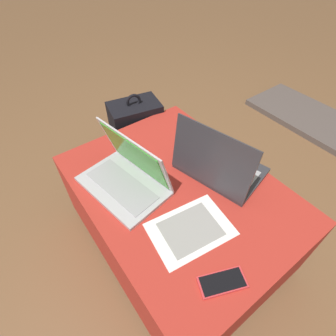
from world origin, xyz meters
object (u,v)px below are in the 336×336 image
(laptop_near, at_px, (127,176))
(paper_sheet, at_px, (191,229))
(laptop_far, at_px, (218,165))
(backpack, at_px, (137,138))
(cell_phone, at_px, (222,282))

(laptop_near, relative_size, paper_sheet, 1.26)
(laptop_near, xyz_separation_m, laptop_far, (0.18, 0.34, 0.01))
(laptop_far, distance_m, backpack, 0.71)
(laptop_near, bearing_deg, cell_phone, -7.08)
(laptop_far, xyz_separation_m, cell_phone, (0.36, -0.32, -0.05))
(laptop_far, bearing_deg, laptop_near, 48.28)
(laptop_near, xyz_separation_m, paper_sheet, (0.33, 0.07, -0.05))
(cell_phone, xyz_separation_m, paper_sheet, (-0.21, 0.04, -0.00))
(laptop_near, distance_m, paper_sheet, 0.34)
(laptop_near, bearing_deg, paper_sheet, 2.13)
(backpack, xyz_separation_m, paper_sheet, (0.81, -0.25, 0.22))
(cell_phone, xyz_separation_m, backpack, (-1.02, 0.29, -0.22))
(paper_sheet, bearing_deg, laptop_far, 126.24)
(laptop_far, distance_m, cell_phone, 0.48)
(laptop_far, distance_m, paper_sheet, 0.32)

